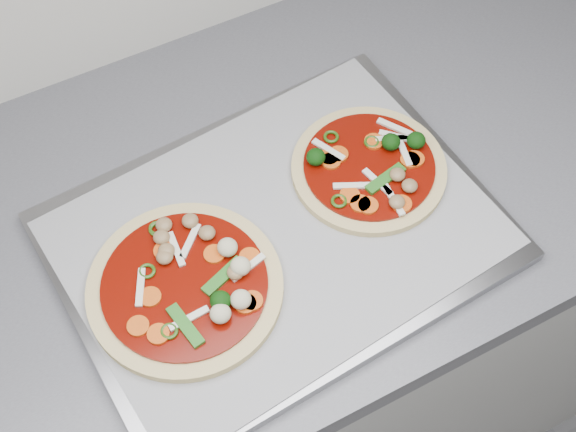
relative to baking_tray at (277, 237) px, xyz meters
name	(u,v)px	position (x,y,z in m)	size (l,w,h in m)	color
base_cabinet	(431,265)	(0.35, 0.07, -0.48)	(3.60, 0.60, 0.86)	#B2B2B0
countertop	(479,108)	(0.35, 0.07, -0.03)	(3.60, 0.60, 0.04)	slate
baking_tray	(277,237)	(0.00, 0.00, 0.00)	(0.51, 0.38, 0.02)	gray
parchment	(277,233)	(0.00, 0.00, 0.01)	(0.49, 0.36, 0.00)	#9B9CA1
pizza_left	(188,285)	(-0.13, -0.02, 0.02)	(0.29, 0.29, 0.04)	tan
pizza_right	(370,167)	(0.14, 0.03, 0.02)	(0.26, 0.26, 0.03)	tan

